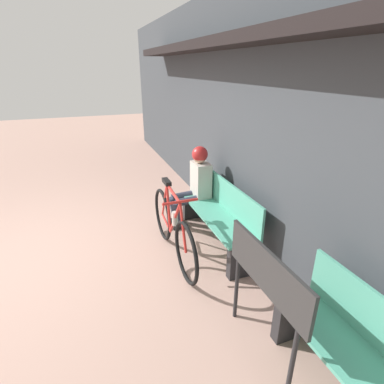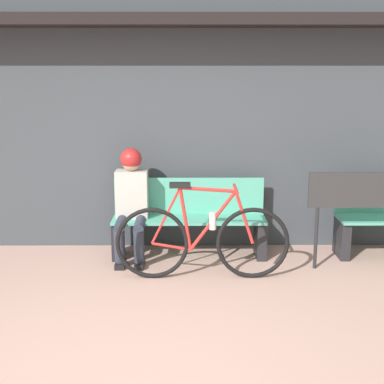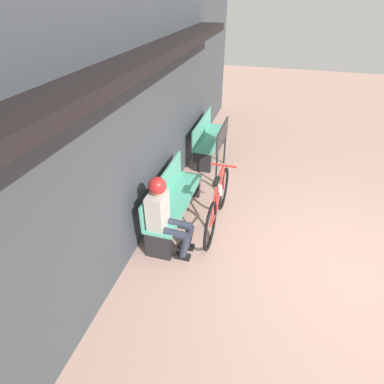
{
  "view_description": "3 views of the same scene",
  "coord_description": "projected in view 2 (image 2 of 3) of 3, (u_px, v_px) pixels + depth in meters",
  "views": [
    {
      "loc": [
        3.63,
        0.74,
        2.24
      ],
      "look_at": [
        0.29,
        1.98,
        0.74
      ],
      "focal_mm": 28.0,
      "sensor_mm": 36.0,
      "label": 1
    },
    {
      "loc": [
        0.4,
        -3.3,
        2.0
      ],
      "look_at": [
        0.43,
        1.94,
        0.8
      ],
      "focal_mm": 50.0,
      "sensor_mm": 36.0,
      "label": 2
    },
    {
      "loc": [
        -3.08,
        1.02,
        3.14
      ],
      "look_at": [
        0.4,
        2.01,
        0.63
      ],
      "focal_mm": 28.0,
      "sensor_mm": 36.0,
      "label": 3
    }
  ],
  "objects": [
    {
      "name": "storefront_wall",
      "position": [
        153.0,
        101.0,
        5.9
      ],
      "size": [
        12.0,
        0.56,
        3.2
      ],
      "color": "#3D4247",
      "rests_on": "ground_plane"
    },
    {
      "name": "person_seated",
      "position": [
        131.0,
        196.0,
        5.67
      ],
      "size": [
        0.34,
        0.59,
        1.2
      ],
      "color": "#2D3342",
      "rests_on": "ground_plane"
    },
    {
      "name": "ground_plane",
      "position": [
        131.0,
        368.0,
        3.66
      ],
      "size": [
        24.0,
        24.0,
        0.0
      ],
      "primitive_type": "plane",
      "color": "tan"
    },
    {
      "name": "bicycle",
      "position": [
        203.0,
        240.0,
        5.17
      ],
      "size": [
        1.69,
        0.4,
        0.96
      ],
      "color": "black",
      "rests_on": "ground_plane"
    },
    {
      "name": "signboard",
      "position": [
        359.0,
        196.0,
        5.36
      ],
      "size": [
        1.02,
        0.04,
        1.01
      ],
      "color": "#232326",
      "rests_on": "ground_plane"
    },
    {
      "name": "park_bench_near",
      "position": [
        189.0,
        220.0,
        5.84
      ],
      "size": [
        1.65,
        0.42,
        0.84
      ],
      "color": "#51A88E",
      "rests_on": "ground_plane"
    }
  ]
}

